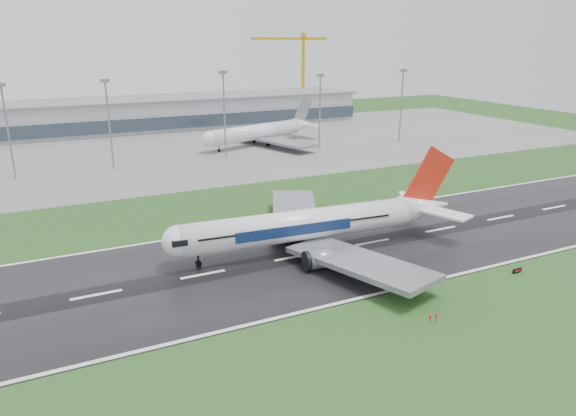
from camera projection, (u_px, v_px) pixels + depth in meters
ground at (294, 258)px, 112.16m from camera, size 520.00×520.00×0.00m
runway at (294, 257)px, 112.14m from camera, size 400.00×45.00×0.10m
apron at (161, 151)px, 219.40m from camera, size 400.00×130.00×0.08m
terminal at (133, 115)px, 268.61m from camera, size 240.00×36.00×15.00m
main_airliner at (319, 205)px, 114.00m from camera, size 72.41×69.43×20.02m
parked_airliner at (260, 124)px, 229.04m from camera, size 78.33×75.54×18.52m
tower_crane at (303, 75)px, 319.86m from camera, size 48.57×3.65×47.62m
runway_sign at (517, 271)px, 104.47m from camera, size 2.30×0.75×1.04m
floodmast_1 at (9, 134)px, 171.06m from camera, size 0.64×0.64×29.98m
floodmast_2 at (110, 127)px, 184.06m from camera, size 0.64×0.64×30.23m
floodmast_3 at (225, 117)px, 201.26m from camera, size 0.64×0.64×31.94m
floodmast_4 at (320, 114)px, 218.76m from camera, size 0.64×0.64×29.72m
floodmast_5 at (401, 107)px, 235.81m from camera, size 0.64×0.64×30.64m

